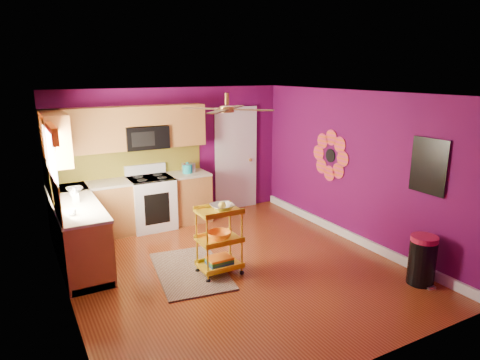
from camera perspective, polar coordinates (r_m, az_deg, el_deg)
ground at (r=6.41m, az=-0.76°, el=-11.49°), size 5.00×5.00×0.00m
room_envelope at (r=5.89m, az=-0.58°, el=3.00°), size 4.54×5.04×2.52m
lower_cabinets at (r=7.43m, az=-16.78°, el=-4.79°), size 2.81×2.31×0.94m
electric_range at (r=7.92m, az=-11.74°, el=-2.90°), size 0.76×0.66×1.13m
upper_cabinetry at (r=7.48m, az=-17.34°, el=6.08°), size 2.80×2.30×1.26m
left_window at (r=6.25m, az=-23.94°, el=3.40°), size 0.08×1.35×1.08m
panel_door at (r=8.76m, az=-0.55°, el=2.71°), size 0.95×0.11×2.15m
right_wall_art at (r=6.98m, az=16.96°, el=2.58°), size 0.04×2.74×1.04m
ceiling_fan at (r=5.96m, az=-1.75°, el=9.52°), size 1.01×1.01×0.26m
shag_rug at (r=6.31m, az=-6.62°, el=-11.91°), size 1.15×1.65×0.02m
rolling_cart at (r=6.00m, az=-2.72°, el=-7.66°), size 0.59×0.43×1.06m
trash_can at (r=6.30m, az=23.12°, el=-9.79°), size 0.40×0.42×0.68m
teal_kettle at (r=8.03m, az=-7.01°, el=1.52°), size 0.18×0.18×0.21m
toaster at (r=8.08m, az=-6.89°, el=1.65°), size 0.22×0.15×0.18m
soap_bottle_a at (r=6.63m, az=-21.11°, el=-1.94°), size 0.09×0.10×0.21m
soap_bottle_b at (r=6.92m, az=-21.28°, el=-1.49°), size 0.13×0.13×0.16m
counter_dish at (r=7.25m, az=-21.20°, el=-1.18°), size 0.26×0.26×0.06m
counter_cup at (r=6.06m, az=-21.51°, el=-4.05°), size 0.11×0.11×0.09m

